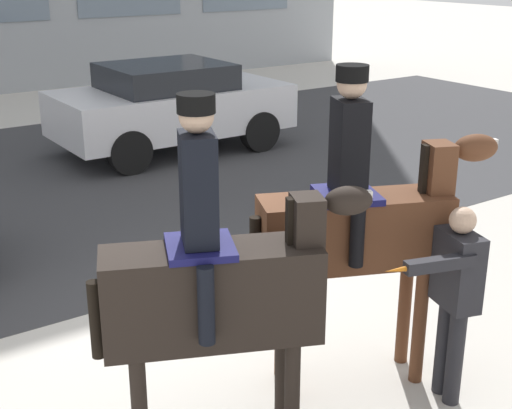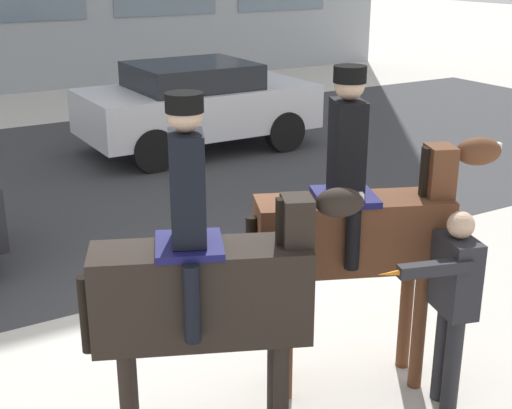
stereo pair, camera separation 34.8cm
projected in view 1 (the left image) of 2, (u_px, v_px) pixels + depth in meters
The scene contains 6 objects.
ground_plane at pixel (172, 316), 6.97m from camera, with size 80.00×80.00×0.00m, color beige.
road_surface at pixel (23, 190), 10.67m from camera, with size 25.74×8.50×0.01m.
mounted_horse_lead at pixel (217, 283), 4.74m from camera, with size 1.80×1.02×2.55m.
mounted_horse_companion at pixel (360, 222), 5.51m from camera, with size 1.86×1.03×2.60m.
pedestrian_bystander at pixel (455, 290), 5.38m from camera, with size 0.90×0.45×1.61m.
street_car_far_lane at pixel (171, 105), 12.60m from camera, with size 4.08×2.07×1.56m.
Camera 1 is at (-2.84, -5.59, 3.34)m, focal length 50.00 mm.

